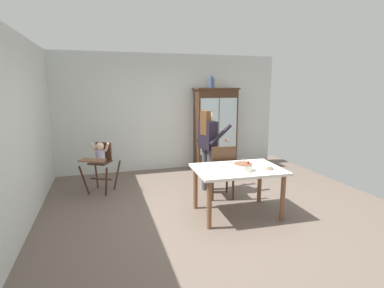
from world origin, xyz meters
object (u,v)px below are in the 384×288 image
china_cabinet (215,128)px  ceramic_vase (211,83)px  high_chair_with_toddler (100,158)px  adult_person (208,141)px  dining_table (238,175)px  serving_bowl (266,167)px  birthday_cake (243,167)px  dining_chair_far_side (222,168)px

china_cabinet → ceramic_vase: size_ratio=7.13×
high_chair_with_toddler → adult_person: 2.03m
china_cabinet → dining_table: bearing=-104.1°
high_chair_with_toddler → serving_bowl: high_chair_with_toddler is taller
adult_person → birthday_cake: bearing=169.1°
high_chair_with_toddler → serving_bowl: (2.40, -1.83, 0.11)m
birthday_cake → serving_bowl: (0.37, -0.04, -0.03)m
ceramic_vase → dining_chair_far_side: (-0.54, -2.01, -1.49)m
dining_table → dining_chair_far_side: dining_chair_far_side is taller
china_cabinet → serving_bowl: china_cabinet is taller
high_chair_with_toddler → serving_bowl: size_ratio=5.28×
china_cabinet → birthday_cake: (-0.65, -2.81, -0.17)m
ceramic_vase → high_chair_with_toddler: size_ratio=0.28×
china_cabinet → high_chair_with_toddler: size_ratio=2.03×
dining_chair_far_side → birthday_cake: bearing=96.3°
birthday_cake → serving_bowl: birthday_cake is taller
adult_person → serving_bowl: size_ratio=8.50×
china_cabinet → dining_chair_far_side: size_ratio=2.01×
adult_person → serving_bowl: (0.47, -1.30, -0.20)m
ceramic_vase → serving_bowl: (-0.17, -2.86, -1.28)m
adult_person → dining_chair_far_side: bearing=177.7°
adult_person → dining_table: 1.17m
birthday_cake → dining_chair_far_side: size_ratio=0.29×
dining_chair_far_side → china_cabinet: bearing=-101.4°
china_cabinet → birthday_cake: size_ratio=6.88×
dining_table → dining_chair_far_side: bearing=88.1°
china_cabinet → adult_person: size_ratio=1.26×
birthday_cake → ceramic_vase: bearing=79.2°
high_chair_with_toddler → serving_bowl: 3.02m
adult_person → high_chair_with_toddler: bearing=59.2°
ceramic_vase → birthday_cake: ceramic_vase is taller
ceramic_vase → china_cabinet: bearing=-1.8°
ceramic_vase → adult_person: bearing=-112.2°
high_chair_with_toddler → ceramic_vase: bearing=50.3°
china_cabinet → dining_chair_far_side: 2.15m
high_chair_with_toddler → birthday_cake: size_ratio=3.39×
ceramic_vase → birthday_cake: 3.13m
dining_table → birthday_cake: 0.21m
adult_person → dining_table: bearing=168.7°
china_cabinet → dining_chair_far_side: (-0.65, -2.00, -0.41)m
dining_table → serving_bowl: bearing=-24.1°
china_cabinet → high_chair_with_toddler: bearing=-159.1°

